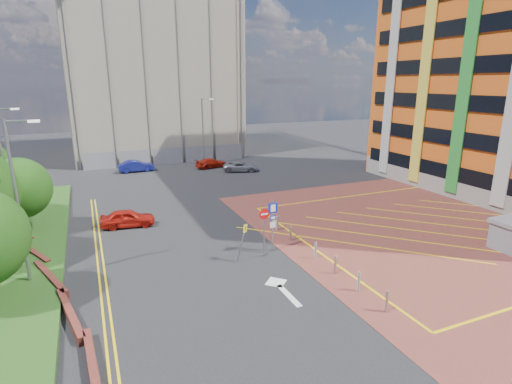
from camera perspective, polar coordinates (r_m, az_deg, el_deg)
ground at (r=23.42m, az=2.28°, el=-9.54°), size 140.00×140.00×0.00m
forecourt at (r=31.65m, az=25.90°, el=-4.34°), size 26.00×26.00×0.02m
retaining_wall at (r=23.39m, az=-27.81°, el=-10.94°), size 6.06×20.33×0.40m
tree_c at (r=30.19m, az=-30.73°, el=0.44°), size 4.00×4.00×4.90m
lamp_left_near at (r=22.00m, az=-30.86°, el=-0.55°), size 1.53×0.16×8.00m
lamp_left_far at (r=31.99m, az=-32.31°, el=3.66°), size 1.53×0.16×8.00m
lamp_back at (r=49.27m, az=-7.51°, el=8.92°), size 1.53×0.16×8.00m
sign_cluster at (r=23.61m, az=1.95°, el=-4.19°), size 1.17×0.12×3.20m
warning_sign at (r=22.54m, az=-1.89°, el=-6.60°), size 0.74×0.42×2.25m
bollard_row at (r=22.93m, az=9.37°, el=-9.02°), size 0.14×11.14×0.90m
construction_building at (r=59.84m, az=-14.96°, el=16.07°), size 21.20×19.20×22.00m
construction_fence at (r=50.95m, az=-11.34°, el=5.15°), size 21.60×0.06×2.00m
car_red_left at (r=29.55m, az=-17.85°, el=-3.58°), size 3.84×1.96×1.25m
car_blue_back at (r=47.30m, az=-16.75°, el=3.56°), size 3.95×1.45×1.29m
car_red_back at (r=47.77m, az=-6.39°, el=4.13°), size 4.06×2.28×1.11m
car_silver_back at (r=45.53m, az=-2.23°, el=3.65°), size 4.34×2.94×1.10m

